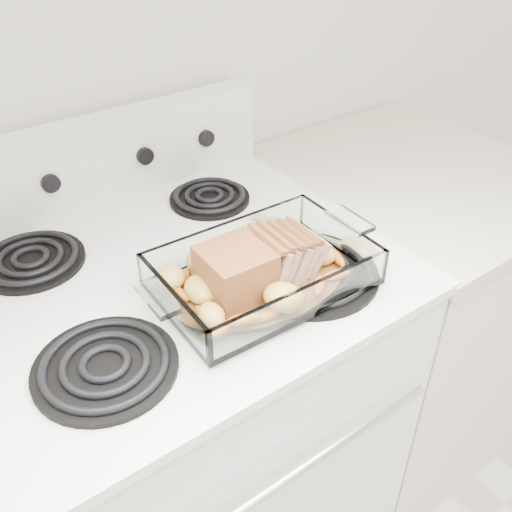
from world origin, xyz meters
TOP-DOWN VIEW (x-y plane):
  - electric_range at (0.00, 1.66)m, footprint 0.78×0.70m
  - counter_right at (0.67, 1.66)m, footprint 0.58×0.68m
  - baking_dish at (0.10, 1.51)m, footprint 0.35×0.23m
  - pork_roast at (0.08, 1.51)m, footprint 0.21×0.10m
  - roast_vegetables at (0.10, 1.54)m, footprint 0.32×0.17m
  - wooden_spoon at (0.29, 1.54)m, footprint 0.13×0.25m

SIDE VIEW (x-z plane):
  - counter_right at x=0.67m, z-range 0.00..0.93m
  - electric_range at x=0.00m, z-range -0.08..1.04m
  - wooden_spoon at x=0.29m, z-range 0.94..0.95m
  - baking_dish at x=0.10m, z-range 0.93..1.00m
  - roast_vegetables at x=0.10m, z-range 0.95..0.99m
  - pork_roast at x=0.08m, z-range 0.95..1.03m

